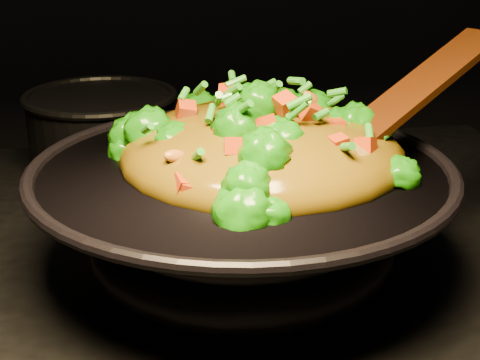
{
  "coord_description": "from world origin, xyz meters",
  "views": [
    {
      "loc": [
        0.0,
        -0.7,
        1.28
      ],
      "look_at": [
        0.12,
        -0.01,
        1.0
      ],
      "focal_mm": 55.0,
      "sensor_mm": 36.0,
      "label": 1
    }
  ],
  "objects": [
    {
      "name": "wok",
      "position": [
        0.12,
        -0.02,
        0.96
      ],
      "size": [
        0.52,
        0.52,
        0.12
      ],
      "primitive_type": null,
      "rotation": [
        0.0,
        0.0,
        0.26
      ],
      "color": "black",
      "rests_on": "stovetop"
    },
    {
      "name": "stir_fry",
      "position": [
        0.14,
        0.01,
        1.07
      ],
      "size": [
        0.34,
        0.34,
        0.1
      ],
      "primitive_type": null,
      "rotation": [
        0.0,
        0.0,
        -0.15
      ],
      "color": "#1A7308",
      "rests_on": "wok"
    },
    {
      "name": "spatula",
      "position": [
        0.28,
        0.0,
        1.07
      ],
      "size": [
        0.28,
        0.19,
        0.13
      ],
      "primitive_type": "cube",
      "rotation": [
        0.0,
        -0.38,
        0.5
      ],
      "color": "#381306",
      "rests_on": "wok"
    },
    {
      "name": "back_pot",
      "position": [
        -0.03,
        0.32,
        0.96
      ],
      "size": [
        0.22,
        0.22,
        0.12
      ],
      "primitive_type": "cylinder",
      "rotation": [
        0.0,
        0.0,
        -0.05
      ],
      "color": "black",
      "rests_on": "stovetop"
    }
  ]
}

